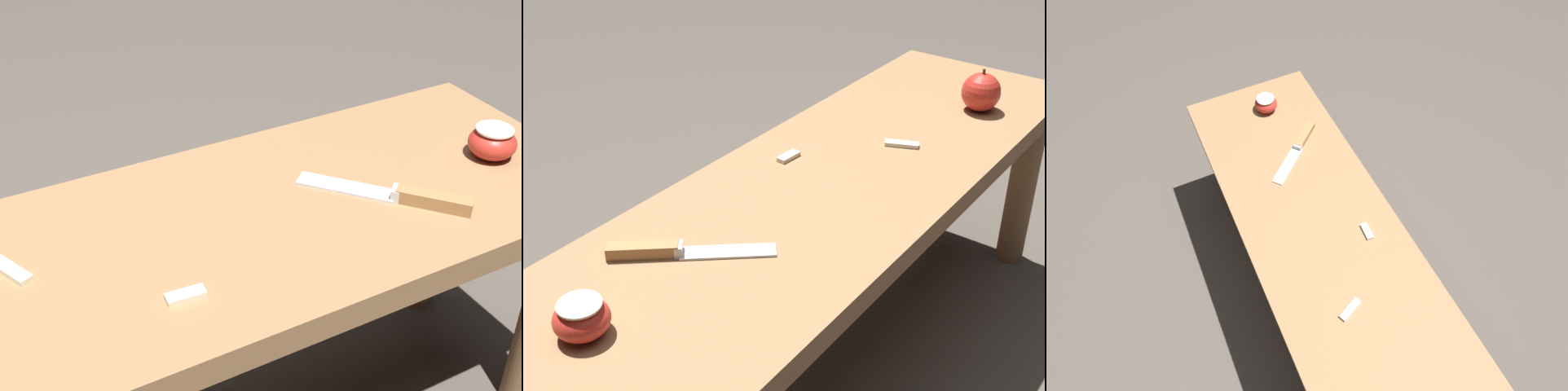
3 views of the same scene
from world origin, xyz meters
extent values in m
plane|color=#4C443D|center=(0.00, 0.00, 0.00)|extent=(8.00, 8.00, 0.00)
cube|color=olive|center=(0.00, 0.00, 0.43)|extent=(1.32, 0.41, 0.04)
cylinder|color=olive|center=(0.60, -0.15, 0.21)|extent=(0.06, 0.06, 0.41)
cylinder|color=olive|center=(0.60, 0.15, 0.21)|extent=(0.06, 0.06, 0.41)
cube|color=silver|center=(-0.29, 0.00, 0.46)|extent=(0.12, 0.13, 0.00)
cube|color=silver|center=(-0.34, 0.06, 0.46)|extent=(0.03, 0.03, 0.02)
cube|color=#9E7042|center=(-0.37, 0.09, 0.46)|extent=(0.09, 0.09, 0.02)
sphere|color=red|center=(0.41, -0.08, 0.49)|extent=(0.08, 0.08, 0.08)
cylinder|color=#4C3319|center=(0.41, -0.08, 0.54)|extent=(0.01, 0.01, 0.01)
ellipsoid|color=red|center=(-0.54, 0.03, 0.48)|extent=(0.07, 0.07, 0.05)
cylinder|color=beige|center=(-0.54, 0.03, 0.50)|extent=(0.06, 0.06, 0.00)
cube|color=beige|center=(0.00, 0.11, 0.46)|extent=(0.05, 0.02, 0.01)
cube|color=beige|center=(0.17, -0.04, 0.46)|extent=(0.04, 0.07, 0.01)
camera|label=1|loc=(0.22, 0.70, 1.02)|focal=50.00mm
camera|label=2|loc=(-0.95, -0.59, 1.07)|focal=50.00mm
camera|label=3|loc=(0.39, -0.25, 1.44)|focal=28.00mm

